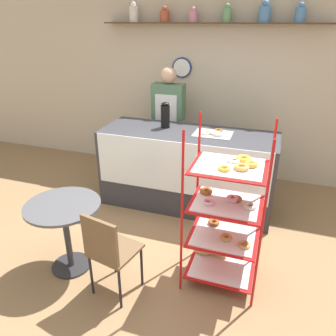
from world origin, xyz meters
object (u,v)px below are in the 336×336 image
at_px(coffee_carafe, 165,115).
at_px(pastry_rack, 224,218).
at_px(cafe_chair, 108,248).
at_px(person_worker, 168,121).
at_px(cafe_table, 65,221).
at_px(donut_tray_counter, 214,133).

bearing_deg(coffee_carafe, pastry_rack, -52.47).
height_order(pastry_rack, coffee_carafe, pastry_rack).
height_order(cafe_chair, coffee_carafe, coffee_carafe).
height_order(person_worker, cafe_table, person_worker).
height_order(pastry_rack, cafe_table, pastry_rack).
relative_size(person_worker, cafe_table, 2.33).
height_order(coffee_carafe, donut_tray_counter, coffee_carafe).
bearing_deg(pastry_rack, cafe_chair, -148.11).
relative_size(coffee_carafe, donut_tray_counter, 0.72).
xyz_separation_m(pastry_rack, person_worker, (-1.18, 1.92, 0.27)).
bearing_deg(person_worker, cafe_table, -97.07).
xyz_separation_m(person_worker, cafe_table, (-0.28, -2.26, -0.39)).
distance_m(person_worker, coffee_carafe, 0.65).
relative_size(cafe_table, donut_tray_counter, 1.60).
bearing_deg(person_worker, pastry_rack, -58.39).
bearing_deg(pastry_rack, coffee_carafe, 127.53).
height_order(cafe_chair, donut_tray_counter, donut_tray_counter).
bearing_deg(person_worker, cafe_chair, -83.23).
distance_m(pastry_rack, coffee_carafe, 1.76).
relative_size(cafe_table, coffee_carafe, 2.21).
xyz_separation_m(coffee_carafe, donut_tray_counter, (0.65, -0.09, -0.14)).
distance_m(person_worker, donut_tray_counter, 1.05).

